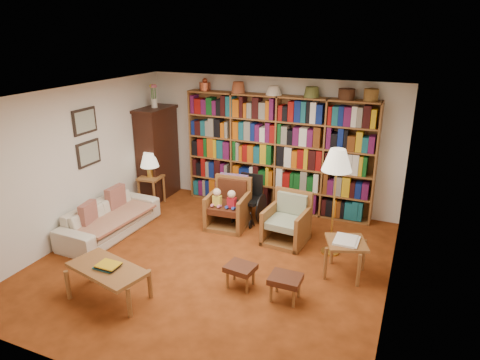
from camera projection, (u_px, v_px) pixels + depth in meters
The scene contains 23 objects.
floor at pixel (214, 261), 6.50m from camera, with size 5.00×5.00×0.00m, color #8F3F16.
ceiling at pixel (210, 96), 5.65m from camera, with size 5.00×5.00×0.00m, color white.
wall_back at pixel (270, 143), 8.24m from camera, with size 5.00×5.00×0.00m, color silver.
wall_front at pixel (90, 272), 3.91m from camera, with size 5.00×5.00×0.00m, color silver.
wall_left at pixel (76, 164), 7.00m from camera, with size 5.00×5.00×0.00m, color silver.
wall_right at pixel (397, 213), 5.15m from camera, with size 5.00×5.00×0.00m, color silver.
bookshelf at pixel (277, 150), 8.05m from camera, with size 3.60×0.30×2.42m.
curio_cabinet at pixel (158, 152), 8.74m from camera, with size 0.50×0.95×2.40m.
framed_pictures at pixel (87, 137), 7.12m from camera, with size 0.03×0.52×0.97m.
sofa at pixel (110, 219), 7.30m from camera, with size 0.74×1.89×0.55m, color beige.
sofa_throw at pixel (112, 218), 7.27m from camera, with size 0.77×1.44×0.04m, color beige.
cushion_left at pixel (116, 201), 7.59m from camera, with size 0.13×0.41×0.41m, color maroon.
cushion_right at pixel (88, 216), 6.98m from camera, with size 0.12×0.38×0.38m, color maroon.
side_table_lamp at pixel (151, 183), 8.49m from camera, with size 0.46×0.46×0.57m.
table_lamp at pixel (149, 160), 8.33m from camera, with size 0.36×0.36×0.50m.
armchair_leather at pixel (230, 206), 7.61m from camera, with size 0.74×0.78×0.87m.
armchair_sage at pixel (288, 222), 7.07m from camera, with size 0.71×0.74×0.82m.
wheelchair at pixel (249, 200), 7.80m from camera, with size 0.49×0.68×0.85m.
floor_lamp at pixel (337, 165), 6.26m from camera, with size 0.45×0.45×1.70m.
side_table_papers at pixel (346, 246), 6.02m from camera, with size 0.68×0.68×0.56m.
footstool_a at pixel (240, 269), 5.80m from camera, with size 0.42×0.37×0.33m.
footstool_b at pixel (285, 281), 5.51m from camera, with size 0.41×0.35×0.34m.
coffee_table at pixel (107, 271), 5.49m from camera, with size 1.15×0.76×0.52m.
Camera 1 is at (2.60, -5.08, 3.37)m, focal length 32.00 mm.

